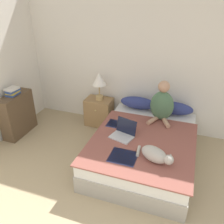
% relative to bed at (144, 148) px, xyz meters
% --- Properties ---
extents(wall_back, '(5.93, 0.05, 2.55)m').
position_rel_bed_xyz_m(wall_back, '(-0.00, 1.04, 1.05)').
color(wall_back, silver).
rests_on(wall_back, ground_plane).
extents(bed, '(1.46, 1.94, 0.45)m').
position_rel_bed_xyz_m(bed, '(0.00, 0.00, 0.00)').
color(bed, '#9E998E').
rests_on(bed, ground_plane).
extents(pillow_near, '(0.63, 0.24, 0.21)m').
position_rel_bed_xyz_m(pillow_near, '(-0.32, 0.83, 0.34)').
color(pillow_near, navy).
rests_on(pillow_near, bed).
extents(pillow_far, '(0.63, 0.24, 0.21)m').
position_rel_bed_xyz_m(pillow_far, '(0.32, 0.83, 0.34)').
color(pillow_far, navy).
rests_on(pillow_far, bed).
extents(person_sitting, '(0.38, 0.37, 0.67)m').
position_rel_bed_xyz_m(person_sitting, '(0.14, 0.55, 0.51)').
color(person_sitting, '#476B4C').
rests_on(person_sitting, bed).
extents(cat_tabby, '(0.50, 0.36, 0.20)m').
position_rel_bed_xyz_m(cat_tabby, '(0.24, -0.53, 0.33)').
color(cat_tabby, '#A8A399').
rests_on(cat_tabby, bed).
extents(laptop_open, '(0.38, 0.35, 0.24)m').
position_rel_bed_xyz_m(laptop_open, '(-0.30, -0.13, 0.28)').
color(laptop_open, '#B7B7BC').
rests_on(laptop_open, bed).
extents(nightstand, '(0.50, 0.37, 0.53)m').
position_rel_bed_xyz_m(nightstand, '(-1.06, 0.79, 0.04)').
color(nightstand, '#937047').
rests_on(nightstand, ground_plane).
extents(table_lamp, '(0.25, 0.25, 0.52)m').
position_rel_bed_xyz_m(table_lamp, '(-1.04, 0.79, 0.68)').
color(table_lamp, tan).
rests_on(table_lamp, nightstand).
extents(bookshelf, '(0.25, 0.67, 0.76)m').
position_rel_bed_xyz_m(bookshelf, '(-2.31, 0.02, 0.15)').
color(bookshelf, brown).
rests_on(bookshelf, ground_plane).
extents(book_stack_top, '(0.19, 0.25, 0.13)m').
position_rel_bed_xyz_m(book_stack_top, '(-2.31, 0.01, 0.60)').
color(book_stack_top, '#334C8E').
rests_on(book_stack_top, bookshelf).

